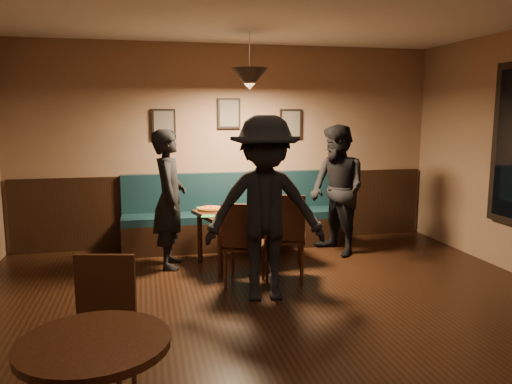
{
  "coord_description": "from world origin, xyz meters",
  "views": [
    {
      "loc": [
        -1.17,
        -3.5,
        1.84
      ],
      "look_at": [
        0.07,
        2.07,
        0.95
      ],
      "focal_mm": 35.08,
      "sensor_mm": 36.0,
      "label": 1
    }
  ],
  "objects_px": {
    "soda_glass": "(299,207)",
    "diner_front": "(265,209)",
    "booth_bench": "(233,212)",
    "chair_near_right": "(285,236)",
    "diner_left": "(170,199)",
    "dining_table": "(250,237)",
    "diner_right": "(337,190)",
    "cafe_chair_far": "(98,331)",
    "chair_near_left": "(245,243)",
    "tabasco_bottle": "(296,205)"
  },
  "relations": [
    {
      "from": "soda_glass",
      "to": "diner_front",
      "type": "bearing_deg",
      "value": -124.26
    },
    {
      "from": "booth_bench",
      "to": "chair_near_right",
      "type": "height_order",
      "value": "booth_bench"
    },
    {
      "from": "diner_left",
      "to": "diner_front",
      "type": "distance_m",
      "value": 1.55
    },
    {
      "from": "dining_table",
      "to": "diner_right",
      "type": "height_order",
      "value": "diner_right"
    },
    {
      "from": "diner_left",
      "to": "cafe_chair_far",
      "type": "xyz_separation_m",
      "value": [
        -0.6,
        -2.79,
        -0.37
      ]
    },
    {
      "from": "chair_near_right",
      "to": "soda_glass",
      "type": "relative_size",
      "value": 6.41
    },
    {
      "from": "dining_table",
      "to": "chair_near_right",
      "type": "distance_m",
      "value": 0.75
    },
    {
      "from": "dining_table",
      "to": "chair_near_left",
      "type": "height_order",
      "value": "chair_near_left"
    },
    {
      "from": "chair_near_left",
      "to": "chair_near_right",
      "type": "bearing_deg",
      "value": 32.31
    },
    {
      "from": "chair_near_left",
      "to": "diner_right",
      "type": "relative_size",
      "value": 0.54
    },
    {
      "from": "chair_near_left",
      "to": "cafe_chair_far",
      "type": "bearing_deg",
      "value": -102.14
    },
    {
      "from": "diner_right",
      "to": "tabasco_bottle",
      "type": "height_order",
      "value": "diner_right"
    },
    {
      "from": "dining_table",
      "to": "diner_front",
      "type": "bearing_deg",
      "value": -109.67
    },
    {
      "from": "dining_table",
      "to": "tabasco_bottle",
      "type": "height_order",
      "value": "tabasco_bottle"
    },
    {
      "from": "booth_bench",
      "to": "diner_front",
      "type": "height_order",
      "value": "diner_front"
    },
    {
      "from": "dining_table",
      "to": "tabasco_bottle",
      "type": "relative_size",
      "value": 10.2
    },
    {
      "from": "chair_near_left",
      "to": "cafe_chair_far",
      "type": "height_order",
      "value": "chair_near_left"
    },
    {
      "from": "soda_glass",
      "to": "diner_right",
      "type": "bearing_deg",
      "value": 32.86
    },
    {
      "from": "chair_near_right",
      "to": "soda_glass",
      "type": "distance_m",
      "value": 0.56
    },
    {
      "from": "dining_table",
      "to": "tabasco_bottle",
      "type": "bearing_deg",
      "value": -18.76
    },
    {
      "from": "chair_near_right",
      "to": "diner_left",
      "type": "xyz_separation_m",
      "value": [
        -1.23,
        0.75,
        0.34
      ]
    },
    {
      "from": "booth_bench",
      "to": "chair_near_right",
      "type": "relative_size",
      "value": 3.03
    },
    {
      "from": "chair_near_right",
      "to": "diner_front",
      "type": "height_order",
      "value": "diner_front"
    },
    {
      "from": "booth_bench",
      "to": "cafe_chair_far",
      "type": "distance_m",
      "value": 3.81
    },
    {
      "from": "diner_right",
      "to": "soda_glass",
      "type": "distance_m",
      "value": 0.79
    },
    {
      "from": "chair_near_right",
      "to": "cafe_chair_far",
      "type": "height_order",
      "value": "chair_near_right"
    },
    {
      "from": "tabasco_bottle",
      "to": "chair_near_left",
      "type": "bearing_deg",
      "value": -137.45
    },
    {
      "from": "chair_near_right",
      "to": "diner_front",
      "type": "bearing_deg",
      "value": -105.25
    },
    {
      "from": "soda_glass",
      "to": "cafe_chair_far",
      "type": "bearing_deg",
      "value": -130.76
    },
    {
      "from": "chair_near_right",
      "to": "diner_front",
      "type": "relative_size",
      "value": 0.54
    },
    {
      "from": "diner_left",
      "to": "diner_right",
      "type": "height_order",
      "value": "diner_right"
    },
    {
      "from": "tabasco_bottle",
      "to": "cafe_chair_far",
      "type": "distance_m",
      "value": 3.45
    },
    {
      "from": "diner_right",
      "to": "dining_table",
      "type": "bearing_deg",
      "value": -97.48
    },
    {
      "from": "chair_near_right",
      "to": "booth_bench",
      "type": "bearing_deg",
      "value": 122.02
    },
    {
      "from": "diner_front",
      "to": "diner_right",
      "type": "bearing_deg",
      "value": 53.05
    },
    {
      "from": "chair_near_right",
      "to": "soda_glass",
      "type": "bearing_deg",
      "value": 74.82
    },
    {
      "from": "dining_table",
      "to": "diner_front",
      "type": "height_order",
      "value": "diner_front"
    },
    {
      "from": "diner_front",
      "to": "tabasco_bottle",
      "type": "relative_size",
      "value": 15.1
    },
    {
      "from": "diner_right",
      "to": "booth_bench",
      "type": "bearing_deg",
      "value": -131.03
    },
    {
      "from": "diner_left",
      "to": "tabasco_bottle",
      "type": "xyz_separation_m",
      "value": [
        1.54,
        -0.1,
        -0.11
      ]
    },
    {
      "from": "dining_table",
      "to": "diner_front",
      "type": "relative_size",
      "value": 0.68
    },
    {
      "from": "diner_front",
      "to": "dining_table",
      "type": "bearing_deg",
      "value": 91.87
    },
    {
      "from": "chair_near_left",
      "to": "diner_left",
      "type": "bearing_deg",
      "value": 154.81
    },
    {
      "from": "chair_near_left",
      "to": "diner_left",
      "type": "height_order",
      "value": "diner_left"
    },
    {
      "from": "chair_near_right",
      "to": "soda_glass",
      "type": "xyz_separation_m",
      "value": [
        0.28,
        0.42,
        0.25
      ]
    },
    {
      "from": "chair_near_left",
      "to": "chair_near_right",
      "type": "height_order",
      "value": "chair_near_right"
    },
    {
      "from": "booth_bench",
      "to": "cafe_chair_far",
      "type": "bearing_deg",
      "value": -113.13
    },
    {
      "from": "diner_left",
      "to": "cafe_chair_far",
      "type": "distance_m",
      "value": 2.88
    },
    {
      "from": "booth_bench",
      "to": "soda_glass",
      "type": "xyz_separation_m",
      "value": [
        0.62,
        -1.05,
        0.24
      ]
    },
    {
      "from": "cafe_chair_far",
      "to": "diner_right",
      "type": "bearing_deg",
      "value": -120.69
    }
  ]
}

